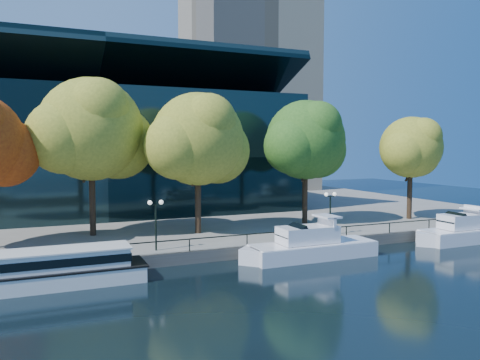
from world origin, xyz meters
name	(u,v)px	position (x,y,z in m)	size (l,w,h in m)	color
ground	(203,273)	(0.00, 0.00, 0.00)	(160.00, 160.00, 0.00)	black
promenade	(122,208)	(0.00, 36.38, 0.50)	(90.00, 67.08, 1.00)	slate
railing	(189,239)	(0.00, 3.25, 1.94)	(88.20, 0.08, 0.99)	black
convention_building	(95,153)	(-4.00, 31.79, 8.51)	(50.00, 24.57, 21.43)	black
office_tower	(247,28)	(28.00, 55.00, 33.02)	(22.50, 22.50, 65.90)	gray
tour_boat	(29,270)	(-11.54, 0.97, 1.25)	(15.50, 3.46, 2.94)	white
cruiser_near	(308,246)	(9.50, 0.91, 1.09)	(12.12, 3.12, 3.51)	white
cruiser_far	(462,231)	(26.67, 0.75, 1.12)	(10.76, 2.98, 3.51)	white
tree_2	(93,132)	(-6.13, 13.11, 10.65)	(11.85, 9.72, 14.60)	black
tree_3	(200,141)	(3.25, 10.37, 9.78)	(10.98, 9.01, 13.37)	black
tree_4	(307,142)	(15.67, 11.36, 9.81)	(10.59, 8.69, 13.23)	black
tree_5	(412,149)	(28.37, 9.40, 9.04)	(8.72, 7.15, 11.69)	black
lamp_1	(156,213)	(-2.39, 4.50, 3.98)	(1.26, 0.36, 4.03)	black
lamp_2	(330,204)	(14.05, 4.50, 3.98)	(1.26, 0.36, 4.03)	black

